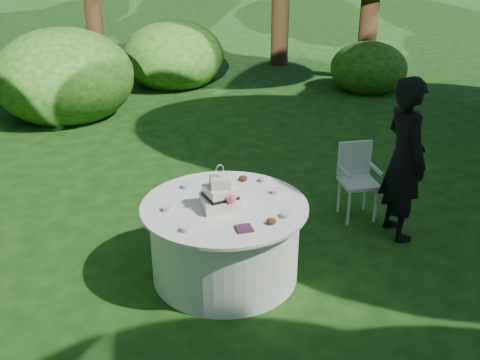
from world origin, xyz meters
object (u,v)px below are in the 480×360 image
(napkins, at_px, (244,228))
(guest, at_px, (404,159))
(chair, at_px, (357,174))
(table, at_px, (225,240))
(cake, at_px, (221,196))

(napkins, height_order, guest, guest)
(napkins, height_order, chair, chair)
(table, bearing_deg, chair, 24.51)
(table, distance_m, cake, 0.50)
(cake, bearing_deg, chair, 25.13)
(guest, height_order, table, guest)
(guest, xyz_separation_m, cake, (-2.07, -0.32, -0.00))
(guest, distance_m, cake, 2.09)
(cake, xyz_separation_m, chair, (1.83, 0.86, -0.37))
(cake, bearing_deg, guest, 8.75)
(napkins, height_order, cake, cake)
(table, bearing_deg, guest, 7.69)
(napkins, bearing_deg, table, 95.00)
(table, bearing_deg, cake, -136.07)
(guest, relative_size, chair, 2.02)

